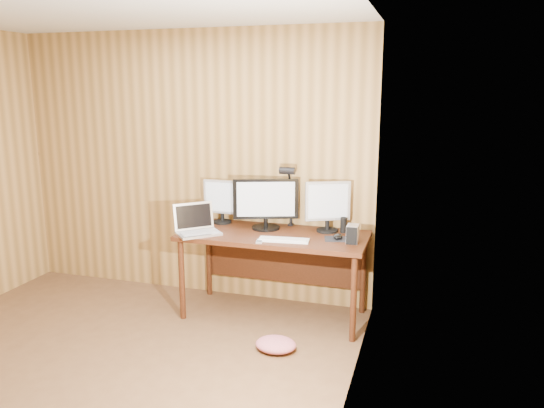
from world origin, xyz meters
The scene contains 14 objects.
room_shell centered at (0.00, 0.00, 1.25)m, with size 4.00×4.00×4.00m.
desk centered at (0.93, 1.70, 0.63)m, with size 1.60×0.70×0.75m.
monitor_center centered at (0.82, 1.76, 0.98)m, with size 0.55×0.25×0.45m.
monitor_left centered at (0.37, 1.84, 0.96)m, with size 0.35×0.17×0.40m.
monitor_right centered at (1.36, 1.83, 0.99)m, with size 0.37×0.20×0.44m.
laptop centered at (0.29, 1.45, 0.81)m, with size 0.44×0.44×0.25m.
keyboard centered at (1.07, 1.44, 0.76)m, with size 0.42×0.17×0.02m.
mousepad centered at (1.49, 1.62, 0.75)m, with size 0.21×0.17×0.00m, color black.
mouse centered at (1.49, 1.62, 0.77)m, with size 0.07×0.12×0.04m, color black.
hard_drive centered at (1.62, 1.55, 0.82)m, with size 0.09×0.14×0.15m.
phone centered at (0.89, 1.35, 0.76)m, with size 0.07×0.11×0.01m.
speaker centered at (1.50, 1.83, 0.82)m, with size 0.06×0.06×0.13m, color black.
desk_lamp centered at (1.00, 1.86, 1.11)m, with size 0.14×0.19×0.59m.
fabric_pile centered at (1.13, 1.01, 0.05)m, with size 0.32×0.26×0.10m, color #C8616D, non-canonical shape.
Camera 1 is at (2.19, -2.57, 1.97)m, focal length 35.00 mm.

